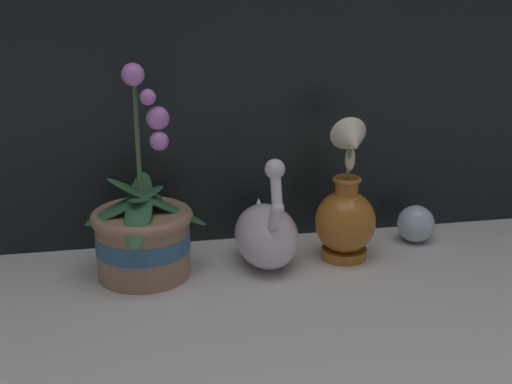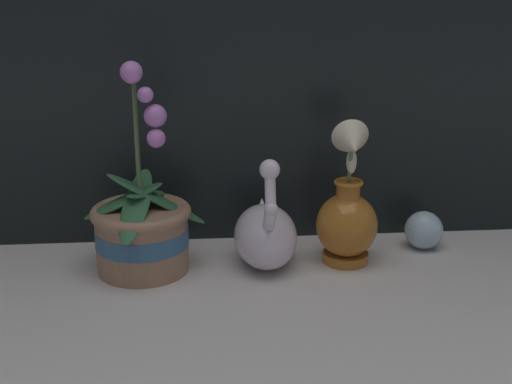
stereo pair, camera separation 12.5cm
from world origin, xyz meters
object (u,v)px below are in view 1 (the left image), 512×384
object	(u,v)px
orchid_potted_plant	(143,233)
swan_figurine	(266,232)
glass_sphere	(416,224)
blue_vase	(346,213)

from	to	relation	value
orchid_potted_plant	swan_figurine	world-z (taller)	orchid_potted_plant
swan_figurine	glass_sphere	distance (m)	0.31
orchid_potted_plant	glass_sphere	world-z (taller)	orchid_potted_plant
blue_vase	swan_figurine	bearing A→B (deg)	178.53
blue_vase	glass_sphere	size ratio (longest dim) A/B	3.66
orchid_potted_plant	swan_figurine	size ratio (longest dim) A/B	1.71
blue_vase	glass_sphere	xyz separation A→B (m)	(0.16, 0.05, -0.05)
orchid_potted_plant	swan_figurine	xyz separation A→B (m)	(0.22, 0.01, -0.02)
glass_sphere	orchid_potted_plant	bearing A→B (deg)	-173.98
orchid_potted_plant	blue_vase	world-z (taller)	orchid_potted_plant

